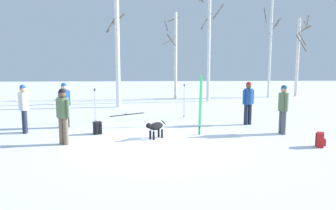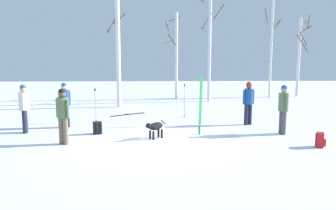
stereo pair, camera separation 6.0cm
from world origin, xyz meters
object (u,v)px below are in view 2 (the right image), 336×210
(person_1, at_px, (283,106))
(ski_pair_planted_0, at_px, (201,100))
(person_3, at_px, (248,100))
(dog, at_px, (155,127))
(person_4, at_px, (63,113))
(backpack_0, at_px, (320,140))
(birch_tree_1, at_px, (176,54))
(ski_poles_1, at_px, (95,104))
(person_2, at_px, (24,105))
(birch_tree_0, at_px, (118,43))
(person_0, at_px, (65,102))
(water_bottle_0, at_px, (199,131))
(birch_tree_2, at_px, (210,35))
(backpack_1, at_px, (97,128))
(ski_poles_0, at_px, (184,100))
(birch_tree_4, at_px, (299,55))
(birch_tree_3, at_px, (271,48))
(ski_pair_lying_0, at_px, (128,114))

(person_1, height_order, ski_pair_planted_0, ski_pair_planted_0)
(person_3, height_order, dog, person_3)
(person_4, distance_m, backpack_0, 7.74)
(birch_tree_1, bearing_deg, ski_poles_1, -114.28)
(person_2, xyz_separation_m, birch_tree_1, (5.96, 10.33, 1.99))
(birch_tree_0, bearing_deg, ski_poles_1, -95.93)
(person_0, bearing_deg, person_1, -10.20)
(person_4, distance_m, ski_poles_1, 3.53)
(backpack_0, height_order, water_bottle_0, backpack_0)
(ski_pair_planted_0, xyz_separation_m, birch_tree_2, (1.51, 7.43, 3.07))
(person_0, distance_m, water_bottle_0, 5.22)
(dog, bearing_deg, backpack_1, 159.50)
(ski_poles_1, xyz_separation_m, backpack_0, (7.35, -4.13, -0.54))
(person_3, xyz_separation_m, ski_poles_0, (-2.40, 1.65, -0.18))
(person_0, bearing_deg, birch_tree_4, 37.39)
(dog, bearing_deg, ski_poles_0, 71.44)
(person_0, relative_size, water_bottle_0, 6.31)
(dog, relative_size, birch_tree_0, 0.09)
(backpack_1, xyz_separation_m, birch_tree_3, (9.79, 10.72, 3.17))
(person_4, bearing_deg, person_0, 104.15)
(backpack_0, distance_m, birch_tree_1, 13.38)
(birch_tree_3, relative_size, birch_tree_4, 1.18)
(person_1, relative_size, birch_tree_4, 0.31)
(dog, bearing_deg, person_1, 6.62)
(birch_tree_1, distance_m, birch_tree_2, 2.82)
(ski_pair_planted_0, bearing_deg, birch_tree_1, 92.69)
(person_2, relative_size, birch_tree_4, 0.31)
(person_2, xyz_separation_m, backpack_0, (9.49, -2.28, -0.77))
(birch_tree_2, bearing_deg, person_1, -82.98)
(person_0, bearing_deg, ski_pair_lying_0, 53.34)
(ski_poles_1, bearing_deg, birch_tree_0, 84.07)
(person_1, relative_size, person_4, 1.00)
(person_4, height_order, ski_poles_1, person_4)
(person_3, bearing_deg, backpack_1, -165.66)
(person_0, distance_m, birch_tree_0, 6.18)
(person_3, distance_m, ski_pair_planted_0, 1.90)
(birch_tree_1, xyz_separation_m, birch_tree_4, (8.71, 0.87, -0.04))
(person_2, xyz_separation_m, dog, (4.60, -1.05, -0.59))
(birch_tree_0, bearing_deg, water_bottle_0, -62.79)
(person_1, height_order, birch_tree_2, birch_tree_2)
(person_1, bearing_deg, birch_tree_3, 72.98)
(person_2, xyz_separation_m, ski_pair_lying_0, (3.29, 3.72, -0.97))
(ski_pair_lying_0, bearing_deg, birch_tree_3, 36.40)
(person_0, relative_size, birch_tree_4, 0.31)
(birch_tree_4, bearing_deg, person_0, -142.61)
(ski_pair_lying_0, height_order, birch_tree_1, birch_tree_1)
(person_3, height_order, ski_poles_0, person_3)
(person_0, relative_size, person_3, 1.00)
(water_bottle_0, distance_m, birch_tree_1, 11.20)
(person_3, relative_size, backpack_1, 3.90)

